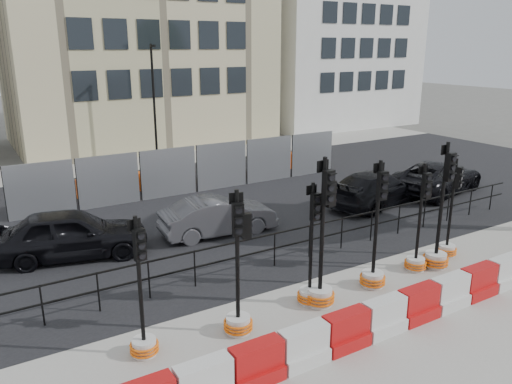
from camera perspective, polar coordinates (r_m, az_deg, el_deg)
ground at (r=13.84m, az=9.10°, el=-9.12°), size 120.00×120.00×0.00m
sidewalk_near at (r=11.99m, az=18.59°, el=-14.04°), size 40.00×6.00×0.02m
road at (r=19.30m, az=-4.32°, el=-1.45°), size 40.00×14.00×0.03m
sidewalk_far at (r=27.38m, az=-12.90°, el=3.52°), size 40.00×4.00×0.02m
building_white at (r=40.35m, az=8.10°, el=19.19°), size 12.00×9.06×16.00m
kerb_railing at (r=14.42m, az=6.16°, el=-4.95°), size 18.00×0.04×1.00m
heras_fencing at (r=21.85m, az=-6.44°, el=2.36°), size 14.33×1.72×2.00m
lamp_post_far at (r=26.07m, az=-11.56°, el=10.14°), size 0.12×0.56×6.00m
barrier_row at (r=11.93m, az=18.01°, el=-12.19°), size 13.60×0.50×0.80m
traffic_signal_a at (r=10.33m, az=-12.76°, el=-14.96°), size 0.58×0.58×2.92m
traffic_signal_b at (r=10.72m, az=-2.01°, el=-12.33°), size 0.63×0.63×3.19m
traffic_signal_c at (r=11.97m, az=6.22°, el=-9.96°), size 0.59×0.59×2.99m
traffic_signal_d at (r=11.84m, az=7.49°, el=-9.04°), size 0.71×0.71×3.59m
traffic_signal_e at (r=13.00m, az=13.33°, el=-7.80°), size 0.65×0.65×3.31m
traffic_signal_f at (r=14.22m, az=17.99°, el=-5.89°), size 0.59×0.59×3.00m
traffic_signal_g at (r=14.57m, az=20.06°, el=-5.50°), size 0.70×0.70×3.53m
traffic_signal_h at (r=15.50m, az=21.12°, el=-4.80°), size 0.57×0.57×2.92m
car_a at (r=15.30m, az=-20.38°, el=-4.50°), size 3.73×5.07×1.45m
car_b at (r=16.17m, az=-4.33°, el=-2.75°), size 1.93×3.98×1.24m
car_c at (r=19.61m, az=13.46°, el=0.40°), size 3.77×5.35×1.33m
car_d at (r=22.05m, az=19.98°, el=1.61°), size 4.17×5.67×1.32m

